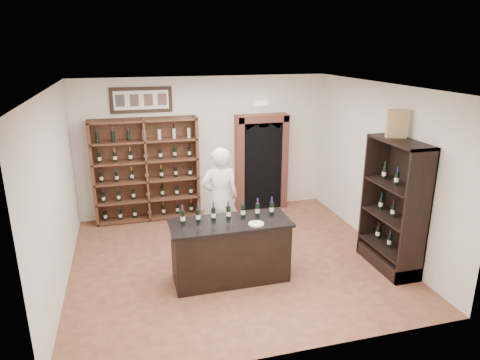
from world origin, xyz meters
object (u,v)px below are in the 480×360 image
at_px(wine_shelf, 146,170).
at_px(wine_crate, 397,124).
at_px(counter_bottle_0, 183,217).
at_px(shopkeeper, 220,199).
at_px(side_cabinet, 393,225).
at_px(tasting_counter, 230,251).

relative_size(wine_shelf, wine_crate, 4.92).
distance_m(counter_bottle_0, shopkeeper, 1.36).
bearing_deg(counter_bottle_0, shopkeeper, 52.56).
xyz_separation_m(shopkeeper, wine_crate, (2.63, -1.29, 1.47)).
bearing_deg(side_cabinet, counter_bottle_0, 173.08).
relative_size(side_cabinet, wine_crate, 4.92).
bearing_deg(tasting_counter, wine_shelf, 110.56).
bearing_deg(tasting_counter, side_cabinet, -6.28).
bearing_deg(shopkeeper, counter_bottle_0, 52.51).
height_order(counter_bottle_0, wine_crate, wine_crate).
bearing_deg(wine_shelf, side_cabinet, -40.21).
relative_size(tasting_counter, shopkeeper, 0.98).
relative_size(wine_shelf, side_cabinet, 1.00).
relative_size(tasting_counter, wine_crate, 4.20).
bearing_deg(shopkeeper, wine_shelf, -55.54).
bearing_deg(wine_crate, shopkeeper, 175.64).
xyz_separation_m(side_cabinet, wine_crate, (0.00, 0.20, 1.67)).
height_order(counter_bottle_0, shopkeeper, shopkeeper).
relative_size(wine_shelf, shopkeeper, 1.15).
height_order(wine_shelf, counter_bottle_0, wine_shelf).
bearing_deg(shopkeeper, side_cabinet, 150.39).
distance_m(tasting_counter, wine_crate, 3.34).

